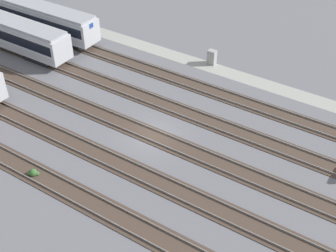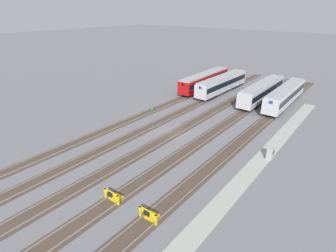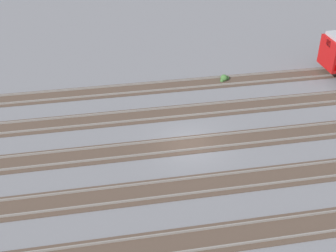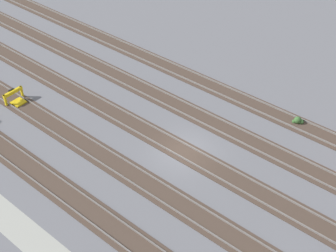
{
  "view_description": "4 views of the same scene",
  "coord_description": "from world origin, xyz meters",
  "px_view_note": "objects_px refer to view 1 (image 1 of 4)",
  "views": [
    {
      "loc": [
        -18.49,
        26.08,
        25.99
      ],
      "look_at": [
        -1.63,
        0.0,
        1.8
      ],
      "focal_mm": 50.0,
      "sensor_mm": 36.0,
      "label": 1
    },
    {
      "loc": [
        -28.71,
        -21.63,
        17.55
      ],
      "look_at": [
        -1.63,
        0.0,
        1.8
      ],
      "focal_mm": 28.0,
      "sensor_mm": 36.0,
      "label": 2
    },
    {
      "loc": [
        -6.53,
        -26.6,
        19.12
      ],
      "look_at": [
        -1.63,
        0.0,
        1.8
      ],
      "focal_mm": 50.0,
      "sensor_mm": 36.0,
      "label": 3
    },
    {
      "loc": [
        17.0,
        -22.11,
        24.93
      ],
      "look_at": [
        -1.63,
        0.0,
        1.8
      ],
      "focal_mm": 50.0,
      "sensor_mm": 36.0,
      "label": 4
    }
  ],
  "objects_px": {
    "weed_clump": "(33,173)",
    "subway_car_front_row_centre": "(34,16)",
    "subway_car_front_row_right_inner": "(4,30)",
    "electrical_cabinet": "(212,57)"
  },
  "relations": [
    {
      "from": "weed_clump",
      "to": "subway_car_front_row_centre",
      "type": "bearing_deg",
      "value": -45.13
    },
    {
      "from": "subway_car_front_row_centre",
      "to": "weed_clump",
      "type": "xyz_separation_m",
      "value": [
        -18.22,
        18.3,
        -1.8
      ]
    },
    {
      "from": "subway_car_front_row_centre",
      "to": "electrical_cabinet",
      "type": "height_order",
      "value": "subway_car_front_row_centre"
    },
    {
      "from": "electrical_cabinet",
      "to": "weed_clump",
      "type": "height_order",
      "value": "electrical_cabinet"
    },
    {
      "from": "subway_car_front_row_centre",
      "to": "weed_clump",
      "type": "distance_m",
      "value": 25.88
    },
    {
      "from": "electrical_cabinet",
      "to": "weed_clump",
      "type": "distance_m",
      "value": 23.38
    },
    {
      "from": "subway_car_front_row_right_inner",
      "to": "electrical_cabinet",
      "type": "relative_size",
      "value": 11.25
    },
    {
      "from": "subway_car_front_row_right_inner",
      "to": "electrical_cabinet",
      "type": "bearing_deg",
      "value": -156.68
    },
    {
      "from": "subway_car_front_row_centre",
      "to": "weed_clump",
      "type": "bearing_deg",
      "value": 134.87
    },
    {
      "from": "subway_car_front_row_right_inner",
      "to": "weed_clump",
      "type": "distance_m",
      "value": 22.89
    }
  ]
}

